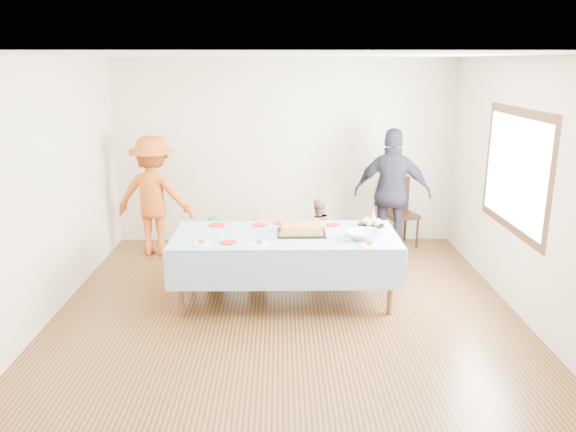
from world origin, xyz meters
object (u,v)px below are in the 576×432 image
Objects in this scene: dining_chair at (398,208)px; adult_left at (154,196)px; birthday_cake at (301,229)px; party_table at (285,239)px.

dining_chair is 3.54m from adult_left.
adult_left is (-2.00, 1.59, 0.01)m from birthday_cake.
dining_chair is at bearing 52.89° from birthday_cake.
birthday_cake reaches higher than party_table.
adult_left reaches higher than party_table.
dining_chair reaches higher than birthday_cake.
party_table is 4.67× the size of birthday_cake.
dining_chair reaches higher than party_table.
dining_chair is (1.51, 2.00, -0.27)m from birthday_cake.
adult_left is (-1.81, 1.62, 0.11)m from party_table.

